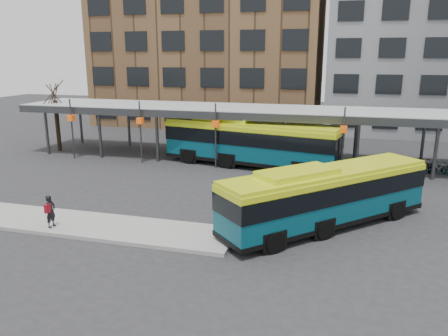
# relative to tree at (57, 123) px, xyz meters

# --- Properties ---
(ground) EXTENTS (120.00, 120.00, 0.00)m
(ground) POSITION_rel_tree_xyz_m (18.00, -12.00, -2.43)
(ground) COLOR #28282B
(ground) RESTS_ON ground
(boarding_island) EXTENTS (14.00, 3.00, 0.18)m
(boarding_island) POSITION_rel_tree_xyz_m (12.50, -15.00, -2.34)
(boarding_island) COLOR gray
(boarding_island) RESTS_ON ground
(canopy) EXTENTS (40.00, 6.53, 4.80)m
(canopy) POSITION_rel_tree_xyz_m (17.94, 0.87, 1.47)
(canopy) COLOR #999B9E
(canopy) RESTS_ON ground
(tree) EXTENTS (1.64, 1.64, 5.60)m
(tree) POSITION_rel_tree_xyz_m (0.00, 0.00, 0.00)
(tree) COLOR black
(tree) RESTS_ON ground
(building_brick) EXTENTS (26.00, 14.00, 22.00)m
(building_brick) POSITION_rel_tree_xyz_m (8.00, 20.00, 8.57)
(building_brick) COLOR brown
(building_brick) RESTS_ON ground
(building_grey) EXTENTS (24.00, 14.00, 20.00)m
(building_grey) POSITION_rel_tree_xyz_m (34.00, 20.00, 7.57)
(building_grey) COLOR slate
(building_grey) RESTS_ON ground
(bus_front) EXTENTS (9.65, 9.76, 3.12)m
(bus_front) POSITION_rel_tree_xyz_m (23.35, -11.90, -0.81)
(bus_front) COLOR #074455
(bus_front) RESTS_ON ground
(bus_rear) EXTENTS (13.54, 5.38, 3.65)m
(bus_rear) POSITION_rel_tree_xyz_m (17.30, -1.12, -0.53)
(bus_rear) COLOR #074455
(bus_rear) RESTS_ON ground
(pedestrian) EXTENTS (0.42, 0.63, 1.58)m
(pedestrian) POSITION_rel_tree_xyz_m (10.77, -15.85, -1.45)
(pedestrian) COLOR black
(pedestrian) RESTS_ON boarding_island
(bike_rack) EXTENTS (5.70, 1.45, 1.01)m
(bike_rack) POSITION_rel_tree_xyz_m (30.88, 0.07, -1.96)
(bike_rack) COLOR slate
(bike_rack) RESTS_ON ground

